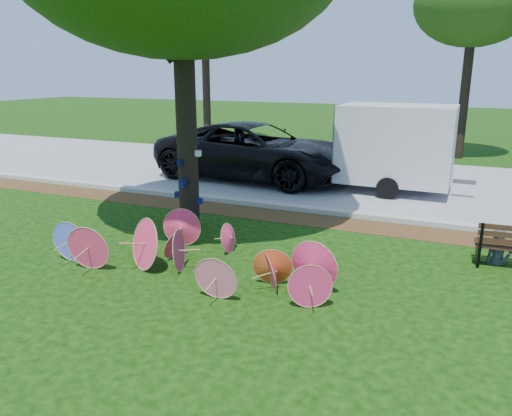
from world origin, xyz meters
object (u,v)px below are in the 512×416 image
at_px(parasol_pile, 189,252).
at_px(cargo_trailer, 396,144).
at_px(person_left, 502,230).
at_px(black_van, 255,151).

height_order(parasol_pile, cargo_trailer, cargo_trailer).
relative_size(parasol_pile, person_left, 4.14).
distance_m(parasol_pile, black_van, 7.87).
bearing_deg(parasol_pile, person_left, 27.68).
distance_m(parasol_pile, cargo_trailer, 7.97).
distance_m(parasol_pile, person_left, 5.59).
bearing_deg(black_van, person_left, -120.74).
xyz_separation_m(parasol_pile, cargo_trailer, (2.33, 7.56, 1.00)).
relative_size(cargo_trailer, person_left, 2.42).
bearing_deg(cargo_trailer, black_van, -179.90).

